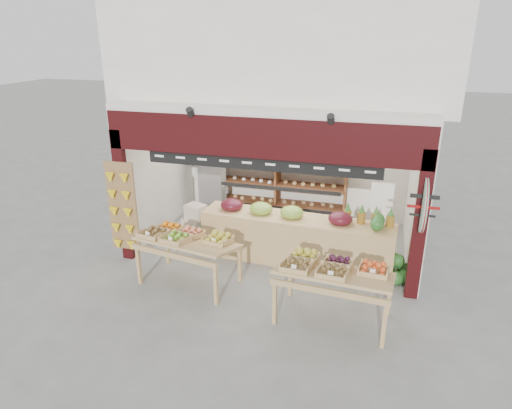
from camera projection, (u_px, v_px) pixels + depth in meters
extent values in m
plane|color=slate|center=(272.00, 251.00, 9.62)|extent=(60.00, 60.00, 0.00)
cube|color=white|center=(295.00, 155.00, 11.14)|extent=(5.76, 0.18, 3.00)
cube|color=white|center=(160.00, 165.00, 10.33)|extent=(0.18, 3.38, 3.00)
cube|color=white|center=(419.00, 186.00, 8.92)|extent=(0.18, 3.38, 3.00)
cube|color=white|center=(281.00, 100.00, 9.07)|extent=(5.76, 3.38, 0.12)
cube|color=white|center=(294.00, 38.00, 9.65)|extent=(6.36, 4.60, 2.40)
cube|color=black|center=(259.00, 138.00, 7.73)|extent=(5.70, 0.14, 0.70)
cube|color=black|center=(123.00, 196.00, 8.89)|extent=(0.22, 0.14, 2.65)
cube|color=black|center=(420.00, 227.00, 7.51)|extent=(0.22, 0.14, 2.65)
cube|color=black|center=(260.00, 163.00, 7.92)|extent=(4.20, 0.05, 0.26)
cylinder|color=white|center=(266.00, 148.00, 7.86)|extent=(0.34, 0.05, 0.34)
cube|color=olive|center=(123.00, 206.00, 8.87)|extent=(0.60, 0.04, 1.80)
cylinder|color=#A8D4BC|center=(424.00, 205.00, 7.28)|extent=(0.04, 0.90, 0.90)
cylinder|color=maroon|center=(424.00, 205.00, 7.25)|extent=(0.01, 0.92, 0.92)
cube|color=brown|center=(214.00, 178.00, 11.47)|extent=(0.05, 0.55, 1.75)
cube|color=brown|center=(277.00, 184.00, 11.06)|extent=(0.05, 0.55, 1.75)
cube|color=brown|center=(346.00, 190.00, 10.65)|extent=(0.05, 0.55, 1.75)
cube|color=brown|center=(277.00, 203.00, 11.24)|extent=(3.28, 0.55, 0.04)
cube|color=brown|center=(277.00, 184.00, 11.06)|extent=(3.28, 0.55, 0.04)
cube|color=brown|center=(278.00, 164.00, 10.88)|extent=(3.28, 0.55, 0.04)
cube|color=brown|center=(278.00, 148.00, 10.75)|extent=(3.28, 0.55, 0.04)
cone|color=#966431|center=(225.00, 139.00, 11.03)|extent=(0.32, 0.32, 0.28)
cone|color=#966431|center=(251.00, 141.00, 10.86)|extent=(0.32, 0.32, 0.28)
cone|color=#966431|center=(278.00, 143.00, 10.70)|extent=(0.32, 0.32, 0.28)
cone|color=#966431|center=(306.00, 144.00, 10.53)|extent=(0.32, 0.32, 0.28)
cone|color=#966431|center=(334.00, 146.00, 10.37)|extent=(0.32, 0.32, 0.28)
cube|color=silver|center=(215.00, 178.00, 11.48)|extent=(0.79, 0.79, 1.74)
cube|color=beige|center=(194.00, 226.00, 10.33)|extent=(0.55, 0.48, 0.40)
cube|color=beige|center=(196.00, 212.00, 10.19)|extent=(0.50, 0.45, 0.33)
cube|color=#16521C|center=(210.00, 235.00, 9.98)|extent=(0.52, 0.45, 0.33)
cube|color=beige|center=(222.00, 229.00, 10.29)|extent=(0.47, 0.42, 0.31)
cube|color=tan|center=(296.00, 240.00, 9.03)|extent=(3.82, 0.98, 0.94)
ellipsoid|color=#59141E|center=(232.00, 205.00, 9.25)|extent=(0.46, 0.42, 0.25)
ellipsoid|color=#8CB23F|center=(261.00, 209.00, 9.05)|extent=(0.46, 0.42, 0.25)
ellipsoid|color=#8CB23F|center=(292.00, 212.00, 8.86)|extent=(0.46, 0.42, 0.25)
ellipsoid|color=#59141E|center=(340.00, 219.00, 8.57)|extent=(0.46, 0.42, 0.25)
cylinder|color=olive|center=(347.00, 216.00, 8.67)|extent=(0.15, 0.15, 0.22)
cylinder|color=olive|center=(361.00, 218.00, 8.59)|extent=(0.15, 0.15, 0.22)
cylinder|color=olive|center=(375.00, 219.00, 8.51)|extent=(0.15, 0.15, 0.22)
cylinder|color=olive|center=(390.00, 221.00, 8.43)|extent=(0.15, 0.15, 0.22)
cube|color=tan|center=(188.00, 242.00, 8.15)|extent=(1.89, 1.26, 0.25)
cube|color=tan|center=(139.00, 266.00, 8.28)|extent=(0.07, 0.07, 0.72)
cube|color=tan|center=(216.00, 286.00, 7.62)|extent=(0.07, 0.07, 0.72)
cube|color=tan|center=(167.00, 247.00, 9.00)|extent=(0.07, 0.07, 0.72)
cube|color=tan|center=(240.00, 264.00, 8.34)|extent=(0.07, 0.07, 0.72)
cube|color=tan|center=(335.00, 273.00, 7.06)|extent=(1.86, 1.13, 0.26)
cube|color=tan|center=(274.00, 304.00, 7.11)|extent=(0.06, 0.06, 0.74)
cube|color=tan|center=(384.00, 326.00, 6.57)|extent=(0.06, 0.06, 0.74)
cube|color=tan|center=(290.00, 277.00, 7.88)|extent=(0.06, 0.06, 0.74)
cube|color=tan|center=(390.00, 295.00, 7.34)|extent=(0.06, 0.06, 0.74)
sphere|color=#1A4717|center=(388.00, 275.00, 8.42)|extent=(0.27, 0.27, 0.27)
sphere|color=#1A4717|center=(404.00, 277.00, 8.35)|extent=(0.27, 0.27, 0.27)
sphere|color=#1A4717|center=(388.00, 267.00, 8.68)|extent=(0.27, 0.27, 0.27)
sphere|color=#1A4717|center=(404.00, 269.00, 8.61)|extent=(0.27, 0.27, 0.27)
sphere|color=#1A4717|center=(397.00, 261.00, 8.43)|extent=(0.27, 0.27, 0.27)
sphere|color=#1A4717|center=(396.00, 278.00, 8.30)|extent=(0.27, 0.27, 0.27)
sphere|color=#1A4717|center=(383.00, 270.00, 8.58)|extent=(0.27, 0.27, 0.27)
sphere|color=#1A4717|center=(389.00, 256.00, 8.61)|extent=(0.27, 0.27, 0.27)
sphere|color=#1A4717|center=(406.00, 273.00, 8.49)|extent=(0.27, 0.27, 0.27)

